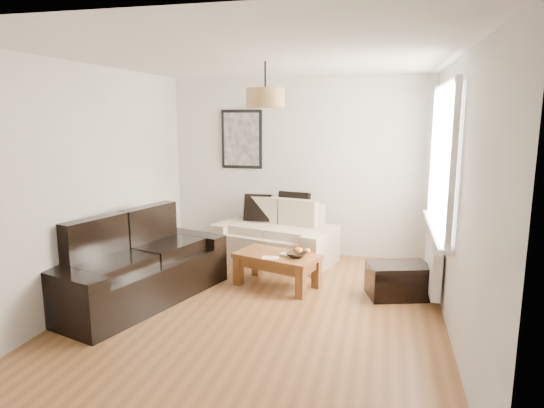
% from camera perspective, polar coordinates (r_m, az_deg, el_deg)
% --- Properties ---
extents(floor, '(4.50, 4.50, 0.00)m').
position_cam_1_polar(floor, '(5.17, -1.58, -12.72)').
color(floor, brown).
rests_on(floor, ground).
extents(ceiling, '(3.80, 4.50, 0.00)m').
position_cam_1_polar(ceiling, '(4.78, -1.75, 17.22)').
color(ceiling, white).
rests_on(ceiling, floor).
extents(wall_back, '(3.80, 0.04, 2.60)m').
position_cam_1_polar(wall_back, '(6.99, 3.15, 4.45)').
color(wall_back, silver).
rests_on(wall_back, floor).
extents(wall_front, '(3.80, 0.04, 2.60)m').
position_cam_1_polar(wall_front, '(2.75, -14.00, -5.57)').
color(wall_front, silver).
rests_on(wall_front, floor).
extents(wall_left, '(0.04, 4.50, 2.60)m').
position_cam_1_polar(wall_left, '(5.61, -20.77, 2.24)').
color(wall_left, silver).
rests_on(wall_left, floor).
extents(wall_right, '(0.04, 4.50, 2.60)m').
position_cam_1_polar(wall_right, '(4.69, 21.35, 0.69)').
color(wall_right, silver).
rests_on(wall_right, floor).
extents(window_bay, '(0.14, 1.90, 1.60)m').
position_cam_1_polar(window_bay, '(5.44, 20.03, 5.24)').
color(window_bay, white).
rests_on(window_bay, wall_right).
extents(radiator, '(0.10, 0.90, 0.52)m').
position_cam_1_polar(radiator, '(5.67, 18.84, -7.10)').
color(radiator, white).
rests_on(radiator, wall_right).
extents(poster, '(0.62, 0.04, 0.87)m').
position_cam_1_polar(poster, '(7.13, -3.66, 7.79)').
color(poster, black).
rests_on(poster, wall_back).
extents(pendant_shade, '(0.40, 0.40, 0.20)m').
position_cam_1_polar(pendant_shade, '(5.04, -0.81, 12.66)').
color(pendant_shade, tan).
rests_on(pendant_shade, ceiling).
extents(loveseat_cream, '(1.82, 1.28, 0.82)m').
position_cam_1_polar(loveseat_cream, '(6.74, 0.38, -3.47)').
color(loveseat_cream, beige).
rests_on(loveseat_cream, floor).
extents(sofa_leather, '(1.57, 2.27, 0.89)m').
position_cam_1_polar(sofa_leather, '(5.55, -16.07, -6.59)').
color(sofa_leather, black).
rests_on(sofa_leather, floor).
extents(coffee_table, '(1.11, 0.82, 0.40)m').
position_cam_1_polar(coffee_table, '(5.80, 0.63, -7.96)').
color(coffee_table, brown).
rests_on(coffee_table, floor).
extents(ottoman, '(0.78, 0.62, 0.39)m').
position_cam_1_polar(ottoman, '(5.66, 14.99, -8.90)').
color(ottoman, black).
rests_on(ottoman, floor).
extents(cushion_left, '(0.40, 0.12, 0.40)m').
position_cam_1_polar(cushion_left, '(6.93, -1.71, -0.47)').
color(cushion_left, black).
rests_on(cushion_left, loveseat_cream).
extents(cushion_right, '(0.47, 0.22, 0.45)m').
position_cam_1_polar(cushion_right, '(6.81, 2.59, -0.44)').
color(cushion_right, black).
rests_on(cushion_right, loveseat_cream).
extents(fruit_bowl, '(0.29, 0.29, 0.06)m').
position_cam_1_polar(fruit_bowl, '(5.61, 3.02, -6.12)').
color(fruit_bowl, black).
rests_on(fruit_bowl, coffee_table).
extents(orange_a, '(0.09, 0.09, 0.08)m').
position_cam_1_polar(orange_a, '(5.72, 3.38, -5.69)').
color(orange_a, orange).
rests_on(orange_a, fruit_bowl).
extents(orange_b, '(0.09, 0.09, 0.07)m').
position_cam_1_polar(orange_b, '(5.74, 4.30, -5.66)').
color(orange_b, orange).
rests_on(orange_b, fruit_bowl).
extents(orange_c, '(0.11, 0.11, 0.09)m').
position_cam_1_polar(orange_c, '(5.74, 3.11, -5.63)').
color(orange_c, orange).
rests_on(orange_c, fruit_bowl).
extents(papers, '(0.21, 0.16, 0.01)m').
position_cam_1_polar(papers, '(5.58, -0.19, -6.50)').
color(papers, silver).
rests_on(papers, coffee_table).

